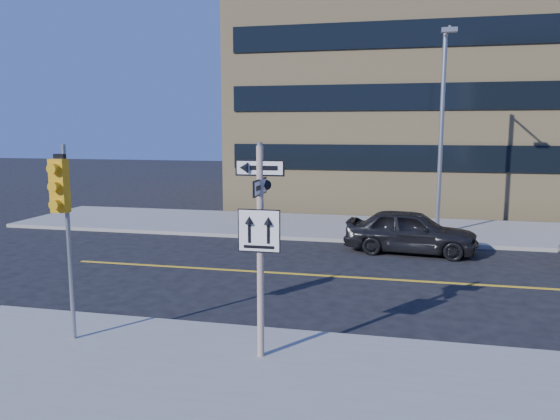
% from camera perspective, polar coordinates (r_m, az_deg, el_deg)
% --- Properties ---
extents(ground, '(120.00, 120.00, 0.00)m').
position_cam_1_polar(ground, '(13.13, 0.82, -11.33)').
color(ground, black).
rests_on(ground, ground).
extents(sign_pole, '(0.92, 0.92, 4.06)m').
position_cam_1_polar(sign_pole, '(10.11, -2.10, -3.03)').
color(sign_pole, white).
rests_on(sign_pole, near_sidewalk).
extents(traffic_signal, '(0.32, 0.45, 4.00)m').
position_cam_1_polar(traffic_signal, '(11.56, -21.86, 0.80)').
color(traffic_signal, gray).
rests_on(traffic_signal, near_sidewalk).
extents(parked_car_a, '(2.37, 4.83, 1.59)m').
position_cam_1_polar(parked_car_a, '(20.20, 13.49, -2.17)').
color(parked_car_a, black).
rests_on(parked_car_a, ground).
extents(streetlight_a, '(0.55, 2.25, 8.00)m').
position_cam_1_polar(streetlight_a, '(22.89, 16.58, 8.91)').
color(streetlight_a, gray).
rests_on(streetlight_a, far_sidewalk).
extents(building_brick, '(18.00, 18.00, 18.00)m').
position_cam_1_polar(building_brick, '(37.37, 12.24, 15.31)').
color(building_brick, tan).
rests_on(building_brick, ground).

